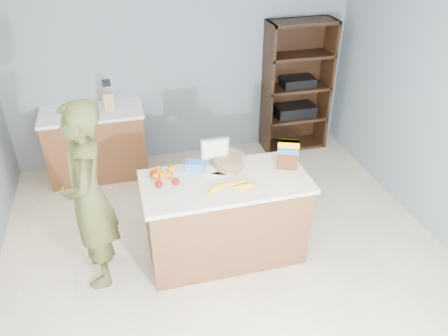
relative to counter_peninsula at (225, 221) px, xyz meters
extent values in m
cube|color=beige|center=(0.00, -0.30, -0.42)|extent=(4.50, 5.00, 0.02)
cube|color=gray|center=(0.00, 2.20, 0.83)|extent=(4.50, 0.02, 2.50)
cube|color=white|center=(0.00, -0.30, 2.08)|extent=(4.50, 5.00, 0.02)
cube|color=brown|center=(0.00, 0.00, 0.01)|extent=(1.50, 0.70, 0.86)
cube|color=silver|center=(0.00, 0.00, 0.46)|extent=(1.56, 0.76, 0.04)
cube|color=black|center=(0.00, 0.00, -0.37)|extent=(1.46, 0.66, 0.10)
cube|color=brown|center=(-1.20, 1.90, 0.01)|extent=(1.20, 0.60, 0.86)
cube|color=white|center=(-1.20, 1.90, 0.46)|extent=(1.24, 0.62, 0.04)
cube|color=black|center=(1.55, 2.18, 0.48)|extent=(0.90, 0.04, 1.80)
cube|color=black|center=(1.12, 2.00, 0.48)|extent=(0.04, 0.40, 1.80)
cube|color=black|center=(1.98, 2.00, 0.48)|extent=(0.04, 0.40, 1.80)
cube|color=black|center=(1.55, 2.00, -0.40)|extent=(0.90, 0.40, 0.04)
cube|color=black|center=(1.55, 2.00, 0.03)|extent=(0.90, 0.40, 0.04)
cube|color=black|center=(1.55, 2.00, 0.48)|extent=(0.90, 0.40, 0.04)
cube|color=black|center=(1.55, 2.00, 0.93)|extent=(0.90, 0.40, 0.04)
cube|color=black|center=(1.55, 2.00, 1.36)|extent=(0.90, 0.40, 0.04)
cube|color=black|center=(1.55, 2.00, 0.13)|extent=(0.55, 0.32, 0.16)
cube|color=black|center=(1.55, 2.00, 0.56)|extent=(0.45, 0.30, 0.12)
imported|color=#464921|center=(-1.22, 0.02, 0.49)|extent=(0.44, 0.66, 1.80)
cube|color=tan|center=(-0.97, 1.89, 0.59)|extent=(0.12, 0.10, 0.22)
cylinder|color=black|center=(-1.01, 1.89, 0.75)|extent=(0.02, 0.02, 0.09)
cylinder|color=black|center=(-0.99, 1.89, 0.75)|extent=(0.02, 0.02, 0.09)
cylinder|color=black|center=(-0.97, 1.89, 0.75)|extent=(0.02, 0.02, 0.09)
cylinder|color=black|center=(-0.95, 1.89, 0.75)|extent=(0.02, 0.02, 0.09)
cylinder|color=black|center=(-0.93, 1.89, 0.75)|extent=(0.02, 0.02, 0.09)
cube|color=white|center=(-0.09, 0.09, 0.49)|extent=(0.24, 0.15, 0.00)
cube|color=white|center=(0.01, 0.14, 0.49)|extent=(0.25, 0.19, 0.00)
ellipsoid|color=yellow|center=(-0.09, -0.14, 0.51)|extent=(0.23, 0.11, 0.05)
ellipsoid|color=yellow|center=(-0.13, -0.15, 0.51)|extent=(0.21, 0.17, 0.05)
ellipsoid|color=yellow|center=(0.07, -0.12, 0.51)|extent=(0.22, 0.05, 0.05)
ellipsoid|color=yellow|center=(0.14, -0.19, 0.51)|extent=(0.23, 0.08, 0.05)
sphere|color=maroon|center=(-0.63, 0.21, 0.52)|extent=(0.07, 0.07, 0.07)
sphere|color=maroon|center=(-0.46, 0.04, 0.52)|extent=(0.07, 0.07, 0.07)
sphere|color=maroon|center=(-0.61, 0.03, 0.52)|extent=(0.07, 0.07, 0.07)
sphere|color=orange|center=(-0.62, 0.17, 0.52)|extent=(0.07, 0.07, 0.07)
sphere|color=orange|center=(-0.58, 0.30, 0.52)|extent=(0.07, 0.07, 0.07)
sphere|color=orange|center=(-0.53, 0.19, 0.52)|extent=(0.07, 0.07, 0.07)
sphere|color=orange|center=(-0.47, 0.26, 0.52)|extent=(0.07, 0.07, 0.07)
sphere|color=orange|center=(-0.63, 0.28, 0.52)|extent=(0.07, 0.07, 0.07)
sphere|color=orange|center=(-0.50, 0.16, 0.52)|extent=(0.07, 0.07, 0.07)
sphere|color=orange|center=(-0.46, 0.28, 0.52)|extent=(0.07, 0.07, 0.07)
sphere|color=orange|center=(-0.56, 0.17, 0.52)|extent=(0.07, 0.07, 0.07)
sphere|color=orange|center=(-0.58, 0.23, 0.52)|extent=(0.07, 0.07, 0.07)
cube|color=blue|center=(-0.23, 0.26, 0.52)|extent=(0.21, 0.17, 0.08)
cylinder|color=#267219|center=(0.09, 0.22, 0.53)|extent=(0.27, 0.27, 0.09)
cylinder|color=white|center=(0.09, 0.22, 0.55)|extent=(0.30, 0.30, 0.13)
cylinder|color=silver|center=(-0.02, 0.31, 0.49)|extent=(0.12, 0.12, 0.01)
cylinder|color=silver|center=(-0.02, 0.31, 0.52)|extent=(0.02, 0.02, 0.05)
cube|color=silver|center=(-0.02, 0.31, 0.66)|extent=(0.28, 0.04, 0.22)
cube|color=yellow|center=(-0.02, 0.29, 0.66)|extent=(0.24, 0.01, 0.18)
cube|color=#592B14|center=(0.63, 0.05, 0.63)|extent=(0.21, 0.14, 0.30)
cube|color=yellow|center=(0.63, 0.05, 0.75)|extent=(0.21, 0.14, 0.06)
cube|color=blue|center=(0.63, 0.05, 0.68)|extent=(0.21, 0.14, 0.05)
camera|label=1|loc=(-0.87, -3.26, 2.70)|focal=35.00mm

